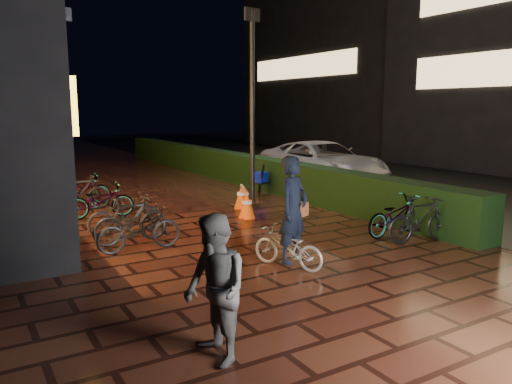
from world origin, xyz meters
TOP-DOWN VIEW (x-y plane):
  - ground at (0.00, 0.00)m, footprint 80.00×80.00m
  - asphalt_road at (9.00, 5.00)m, footprint 11.00×60.00m
  - hedge at (3.30, 8.00)m, footprint 0.70×20.00m
  - bystander_person at (-2.91, -3.09)m, footprint 0.60×0.76m
  - van at (5.66, 5.97)m, footprint 2.41×5.15m
  - far_buildings at (17.23, 9.61)m, footprint 9.08×31.00m
  - lamp_post_hedge at (2.15, 4.71)m, footprint 0.50×0.16m
  - lamp_post_sf at (-2.32, 6.95)m, footprint 0.49×0.25m
  - cyclist at (-0.53, -1.02)m, footprint 0.92×1.35m
  - traffic_barrier at (0.96, 3.10)m, footprint 0.90×1.51m
  - cart_assembly at (2.57, 4.99)m, footprint 0.66×0.72m
  - parked_bikes_storefront at (-2.28, 3.63)m, footprint 1.83×5.61m
  - parked_bikes_hedge at (2.51, -0.68)m, footprint 1.58×1.31m

SIDE VIEW (x-z plane):
  - ground at x=0.00m, z-range 0.00..0.00m
  - asphalt_road at x=9.00m, z-range 0.00..0.01m
  - traffic_barrier at x=0.96m, z-range 0.00..0.62m
  - parked_bikes_storefront at x=-2.28m, z-range -0.03..0.87m
  - parked_bikes_hedge at x=2.51m, z-range -0.02..0.88m
  - hedge at x=3.30m, z-range 0.00..1.00m
  - cart_assembly at x=2.57m, z-range 0.01..1.01m
  - cyclist at x=-0.53m, z-range -0.24..1.60m
  - van at x=5.66m, z-range 0.01..1.43m
  - bystander_person at x=-2.91m, z-range 0.00..1.55m
  - lamp_post_sf at x=-2.32m, z-range 0.26..5.44m
  - lamp_post_hedge at x=2.15m, z-range 0.26..5.49m
  - far_buildings at x=17.23m, z-range -0.53..13.47m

